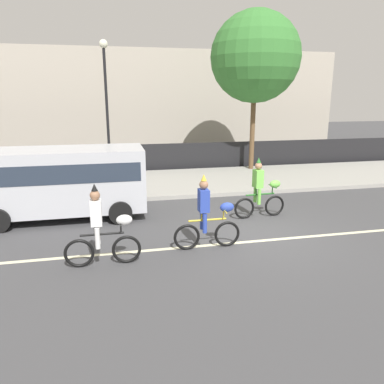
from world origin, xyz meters
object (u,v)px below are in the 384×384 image
at_px(parade_cyclist_lime, 261,191).
at_px(street_lamp_post, 106,90).
at_px(parade_cyclist_cobalt, 208,216).
at_px(parade_cyclist_zebra, 102,230).
at_px(parked_van_silver, 65,178).

relative_size(parade_cyclist_lime, street_lamp_post, 0.33).
bearing_deg(street_lamp_post, parade_cyclist_cobalt, -74.55).
xyz_separation_m(parade_cyclist_cobalt, parade_cyclist_lime, (2.25, 2.04, 0.00)).
relative_size(parade_cyclist_zebra, parade_cyclist_lime, 1.00).
distance_m(parked_van_silver, street_lamp_post, 5.92).
bearing_deg(parade_cyclist_cobalt, parked_van_silver, 137.99).
distance_m(parade_cyclist_zebra, parade_cyclist_cobalt, 2.59).
relative_size(parade_cyclist_cobalt, street_lamp_post, 0.33).
xyz_separation_m(parade_cyclist_zebra, parade_cyclist_lime, (4.80, 2.49, 0.00)).
relative_size(parade_cyclist_lime, parked_van_silver, 0.38).
height_order(parade_cyclist_cobalt, parked_van_silver, parked_van_silver).
bearing_deg(parked_van_silver, parade_cyclist_lime, -12.34).
xyz_separation_m(parade_cyclist_zebra, street_lamp_post, (0.23, 8.87, 3.15)).
xyz_separation_m(parade_cyclist_zebra, parked_van_silver, (-1.16, 3.79, 0.44)).
bearing_deg(parked_van_silver, street_lamp_post, 74.71).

